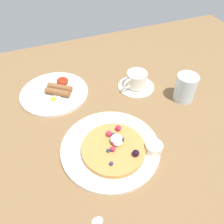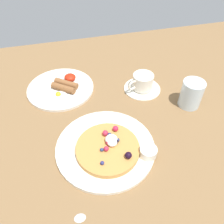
{
  "view_description": "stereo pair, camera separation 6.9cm",
  "coord_description": "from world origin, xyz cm",
  "px_view_note": "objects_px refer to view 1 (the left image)",
  "views": [
    {
      "loc": [
        -16.66,
        -48.4,
        56.95
      ],
      "look_at": [
        2.92,
        0.9,
        4.0
      ],
      "focal_mm": 36.96,
      "sensor_mm": 36.0,
      "label": 1
    },
    {
      "loc": [
        -10.13,
        -50.51,
        56.95
      ],
      "look_at": [
        2.92,
        0.9,
        4.0
      ],
      "focal_mm": 36.96,
      "sensor_mm": 36.0,
      "label": 2
    }
  ],
  "objects_px": {
    "breakfast_plate": "(54,93)",
    "coffee_cup": "(136,79)",
    "syrup_ramekin": "(154,148)",
    "pancake_plate": "(110,148)",
    "coffee_saucer": "(136,86)",
    "water_glass": "(185,88)"
  },
  "relations": [
    {
      "from": "syrup_ramekin",
      "to": "coffee_saucer",
      "type": "distance_m",
      "value": 0.31
    },
    {
      "from": "coffee_saucer",
      "to": "water_glass",
      "type": "xyz_separation_m",
      "value": [
        0.13,
        -0.12,
        0.05
      ]
    },
    {
      "from": "coffee_saucer",
      "to": "coffee_cup",
      "type": "relative_size",
      "value": 1.34
    },
    {
      "from": "pancake_plate",
      "to": "water_glass",
      "type": "distance_m",
      "value": 0.36
    },
    {
      "from": "breakfast_plate",
      "to": "coffee_cup",
      "type": "height_order",
      "value": "coffee_cup"
    },
    {
      "from": "pancake_plate",
      "to": "breakfast_plate",
      "type": "bearing_deg",
      "value": 108.26
    },
    {
      "from": "breakfast_plate",
      "to": "coffee_cup",
      "type": "distance_m",
      "value": 0.32
    },
    {
      "from": "coffee_saucer",
      "to": "water_glass",
      "type": "height_order",
      "value": "water_glass"
    },
    {
      "from": "coffee_cup",
      "to": "water_glass",
      "type": "xyz_separation_m",
      "value": [
        0.13,
        -0.12,
        0.01
      ]
    },
    {
      "from": "breakfast_plate",
      "to": "coffee_saucer",
      "type": "bearing_deg",
      "value": -13.89
    },
    {
      "from": "breakfast_plate",
      "to": "coffee_cup",
      "type": "relative_size",
      "value": 2.42
    },
    {
      "from": "syrup_ramekin",
      "to": "breakfast_plate",
      "type": "height_order",
      "value": "syrup_ramekin"
    },
    {
      "from": "breakfast_plate",
      "to": "water_glass",
      "type": "relative_size",
      "value": 2.57
    },
    {
      "from": "pancake_plate",
      "to": "syrup_ramekin",
      "type": "bearing_deg",
      "value": -28.34
    },
    {
      "from": "syrup_ramekin",
      "to": "pancake_plate",
      "type": "bearing_deg",
      "value": 151.66
    },
    {
      "from": "syrup_ramekin",
      "to": "coffee_cup",
      "type": "xyz_separation_m",
      "value": [
        0.09,
        0.3,
        0.01
      ]
    },
    {
      "from": "breakfast_plate",
      "to": "coffee_saucer",
      "type": "height_order",
      "value": "breakfast_plate"
    },
    {
      "from": "pancake_plate",
      "to": "coffee_cup",
      "type": "height_order",
      "value": "coffee_cup"
    },
    {
      "from": "pancake_plate",
      "to": "coffee_cup",
      "type": "relative_size",
      "value": 2.83
    },
    {
      "from": "syrup_ramekin",
      "to": "breakfast_plate",
      "type": "bearing_deg",
      "value": 119.88
    },
    {
      "from": "coffee_saucer",
      "to": "coffee_cup",
      "type": "distance_m",
      "value": 0.03
    },
    {
      "from": "syrup_ramekin",
      "to": "coffee_cup",
      "type": "bearing_deg",
      "value": 73.52
    }
  ]
}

